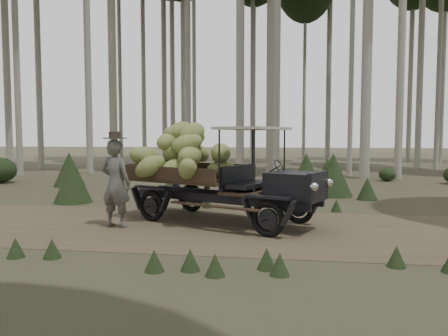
{
  "coord_description": "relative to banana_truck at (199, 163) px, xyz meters",
  "views": [
    {
      "loc": [
        0.67,
        -8.35,
        1.82
      ],
      "look_at": [
        -0.67,
        0.59,
        1.15
      ],
      "focal_mm": 35.0,
      "sensor_mm": 36.0,
      "label": 1
    }
  ],
  "objects": [
    {
      "name": "ground",
      "position": [
        1.24,
        -0.73,
        -1.24
      ],
      "size": [
        120.0,
        120.0,
        0.0
      ],
      "primitive_type": "plane",
      "color": "#473D2B",
      "rests_on": "ground"
    },
    {
      "name": "undergrowth",
      "position": [
        1.33,
        -0.15,
        -0.72
      ],
      "size": [
        22.23,
        20.77,
        1.32
      ],
      "color": "#233319",
      "rests_on": "ground"
    },
    {
      "name": "farmer",
      "position": [
        -1.49,
        -0.89,
        -0.34
      ],
      "size": [
        0.71,
        0.56,
        1.9
      ],
      "rotation": [
        0.0,
        0.0,
        2.92
      ],
      "color": "#4F4E48",
      "rests_on": "ground"
    },
    {
      "name": "banana_truck",
      "position": [
        0.0,
        0.0,
        0.0
      ],
      "size": [
        4.51,
        3.01,
        2.21
      ],
      "rotation": [
        0.0,
        0.0,
        -0.41
      ],
      "color": "black",
      "rests_on": "ground"
    },
    {
      "name": "dirt_track",
      "position": [
        1.24,
        -0.73,
        -1.24
      ],
      "size": [
        70.0,
        4.0,
        0.01
      ],
      "primitive_type": "cube",
      "color": "brown",
      "rests_on": "ground"
    }
  ]
}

